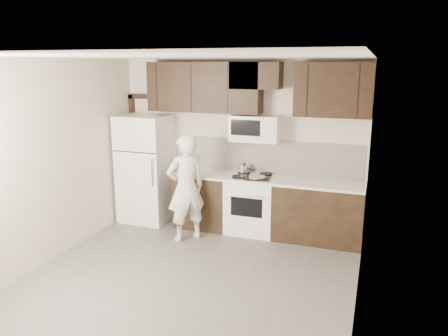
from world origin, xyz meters
The scene contains 14 objects.
floor centered at (0.00, 0.00, 0.00)m, with size 4.50×4.50×0.00m, color #52504D.
back_wall centered at (0.00, 2.25, 1.35)m, with size 4.00×4.00×0.00m, color beige.
ceiling centered at (0.00, 0.00, 2.70)m, with size 4.50×4.50×0.00m, color white.
counter_run centered at (0.60, 1.94, 0.46)m, with size 2.95×0.64×0.91m.
stove centered at (0.30, 1.94, 0.46)m, with size 0.76×0.66×0.94m.
backsplash centered at (0.50, 2.24, 1.18)m, with size 2.90×0.02×0.54m, color white.
upper_cabinets centered at (0.21, 2.08, 2.28)m, with size 3.48×0.35×0.78m.
microwave centered at (0.30, 2.06, 1.65)m, with size 0.76×0.42×0.40m.
refrigerator centered at (-1.55, 1.89, 0.90)m, with size 0.80×0.76×1.80m.
door_trim centered at (-1.92, 2.21, 1.25)m, with size 0.50×0.08×2.12m.
saucepan centered at (0.12, 2.09, 0.98)m, with size 0.30×0.19×0.17m.
baking_tray centered at (0.41, 1.83, 0.92)m, with size 0.38×0.28×0.02m, color black.
pizza centered at (0.41, 1.83, 0.94)m, with size 0.26×0.26×0.02m, color beige.
person centered at (-0.55, 1.31, 0.81)m, with size 0.59×0.39×1.63m, color silver.
Camera 1 is at (2.08, -4.42, 2.62)m, focal length 35.00 mm.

